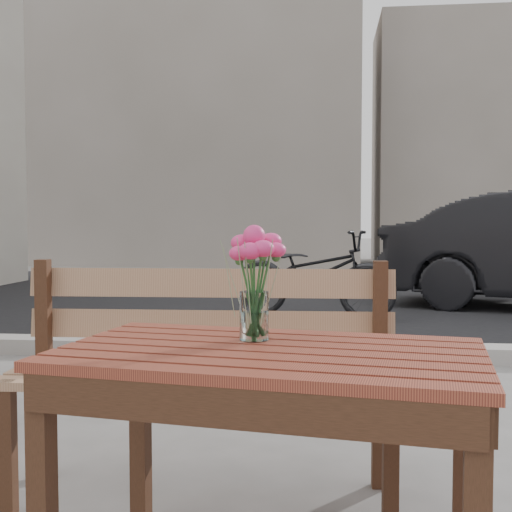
# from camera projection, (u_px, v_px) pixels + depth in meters

# --- Properties ---
(street) EXTENTS (30.00, 8.12, 0.12)m
(street) POSITION_uv_depth(u_px,v_px,m) (303.00, 315.00, 6.88)
(street) COLOR black
(street) RESTS_ON ground
(backdrop_buildings) EXTENTS (15.50, 4.00, 8.00)m
(backdrop_buildings) POSITION_uv_depth(u_px,v_px,m) (324.00, 119.00, 15.94)
(backdrop_buildings) COLOR gray
(backdrop_buildings) RESTS_ON ground
(main_table) EXTENTS (1.20, 0.82, 0.69)m
(main_table) POSITION_uv_depth(u_px,v_px,m) (269.00, 391.00, 1.71)
(main_table) COLOR #592017
(main_table) RESTS_ON ground
(main_bench) EXTENTS (1.46, 0.48, 0.90)m
(main_bench) POSITION_uv_depth(u_px,v_px,m) (206.00, 349.00, 2.42)
(main_bench) COLOR #9C6F51
(main_bench) RESTS_ON ground
(main_vase) EXTENTS (0.18, 0.18, 0.33)m
(main_vase) POSITION_uv_depth(u_px,v_px,m) (254.00, 269.00, 1.82)
(main_vase) COLOR white
(main_vase) RESTS_ON main_table
(bicycle) EXTENTS (1.90, 1.13, 0.94)m
(bicycle) POSITION_uv_depth(u_px,v_px,m) (313.00, 274.00, 6.85)
(bicycle) COLOR black
(bicycle) RESTS_ON ground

